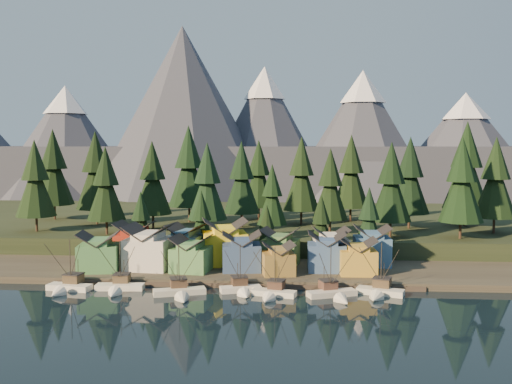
# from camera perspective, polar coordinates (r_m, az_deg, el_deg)

# --- Properties ---
(ground) EXTENTS (500.00, 500.00, 0.00)m
(ground) POSITION_cam_1_polar(r_m,az_deg,el_deg) (110.54, -2.73, -11.47)
(ground) COLOR black
(ground) RESTS_ON ground
(shore_strip) EXTENTS (400.00, 50.00, 1.50)m
(shore_strip) POSITION_cam_1_polar(r_m,az_deg,el_deg) (149.00, -0.85, -6.91)
(shore_strip) COLOR #312C24
(shore_strip) RESTS_ON ground
(hillside) EXTENTS (420.00, 100.00, 6.00)m
(hillside) POSITION_cam_1_polar(r_m,az_deg,el_deg) (197.75, 0.44, -3.35)
(hillside) COLOR black
(hillside) RESTS_ON ground
(dock) EXTENTS (80.00, 4.00, 1.00)m
(dock) POSITION_cam_1_polar(r_m,az_deg,el_deg) (126.24, -1.81, -9.17)
(dock) COLOR #483D33
(dock) RESTS_ON ground
(mountain_ridge) EXTENTS (560.00, 190.00, 90.00)m
(mountain_ridge) POSITION_cam_1_polar(r_m,az_deg,el_deg) (319.43, 1.17, 3.88)
(mountain_ridge) COLOR #454859
(mountain_ridge) RESTS_ON ground
(boat_0) EXTENTS (9.98, 10.60, 12.09)m
(boat_0) POSITION_cam_1_polar(r_m,az_deg,el_deg) (127.91, -18.43, -8.36)
(boat_0) COLOR white
(boat_0) RESTS_ON ground
(boat_1) EXTENTS (10.56, 11.40, 11.54)m
(boat_1) POSITION_cam_1_polar(r_m,az_deg,el_deg) (125.19, -13.61, -8.65)
(boat_1) COLOR white
(boat_1) RESTS_ON ground
(boat_2) EXTENTS (11.40, 11.84, 11.48)m
(boat_2) POSITION_cam_1_polar(r_m,az_deg,el_deg) (118.95, -7.60, -9.30)
(boat_2) COLOR beige
(boat_2) RESTS_ON ground
(boat_3) EXTENTS (9.30, 9.85, 11.11)m
(boat_3) POSITION_cam_1_polar(r_m,az_deg,el_deg) (120.34, -1.45, -9.03)
(boat_3) COLOR white
(boat_3) RESTS_ON ground
(boat_4) EXTENTS (9.67, 10.17, 11.04)m
(boat_4) POSITION_cam_1_polar(r_m,az_deg,el_deg) (117.25, 1.68, -9.44)
(boat_4) COLOR silver
(boat_4) RESTS_ON ground
(boat_5) EXTENTS (10.84, 11.23, 11.24)m
(boat_5) POSITION_cam_1_polar(r_m,az_deg,el_deg) (117.80, 7.84, -9.45)
(boat_5) COLOR beige
(boat_5) RESTS_ON ground
(boat_6) EXTENTS (10.29, 10.85, 11.96)m
(boat_6) POSITION_cam_1_polar(r_m,az_deg,el_deg) (120.71, 12.23, -9.03)
(boat_6) COLOR silver
(boat_6) RESTS_ON ground
(house_front_0) EXTENTS (10.33, 9.92, 9.09)m
(house_front_0) POSITION_cam_1_polar(r_m,az_deg,el_deg) (138.25, -15.43, -5.67)
(house_front_0) COLOR #468147
(house_front_0) RESTS_ON shore_strip
(house_front_1) EXTENTS (11.02, 10.66, 10.50)m
(house_front_1) POSITION_cam_1_polar(r_m,az_deg,el_deg) (137.60, -10.69, -5.31)
(house_front_1) COLOR silver
(house_front_1) RESTS_ON shore_strip
(house_front_2) EXTENTS (9.42, 9.48, 8.22)m
(house_front_2) POSITION_cam_1_polar(r_m,az_deg,el_deg) (133.85, -6.52, -6.06)
(house_front_2) COLOR #4E884A
(house_front_2) RESTS_ON shore_strip
(house_front_3) EXTENTS (9.90, 9.54, 9.01)m
(house_front_3) POSITION_cam_1_polar(r_m,az_deg,el_deg) (134.04, -1.47, -5.84)
(house_front_3) COLOR #314A75
(house_front_3) RESTS_ON shore_strip
(house_front_4) EXTENTS (8.35, 8.79, 7.20)m
(house_front_4) POSITION_cam_1_polar(r_m,az_deg,el_deg) (130.18, 2.22, -6.59)
(house_front_4) COLOR olive
(house_front_4) RESTS_ON shore_strip
(house_front_5) EXTENTS (8.75, 7.98, 9.06)m
(house_front_5) POSITION_cam_1_polar(r_m,az_deg,el_deg) (134.46, 7.07, -5.83)
(house_front_5) COLOR #385686
(house_front_5) RESTS_ON shore_strip
(house_front_6) EXTENTS (8.39, 7.96, 8.16)m
(house_front_6) POSITION_cam_1_polar(r_m,az_deg,el_deg) (132.24, 10.14, -6.25)
(house_front_6) COLOR gold
(house_front_6) RESTS_ON shore_strip
(house_back_0) EXTENTS (9.23, 8.87, 10.00)m
(house_back_0) POSITION_cam_1_polar(r_m,az_deg,el_deg) (147.10, -12.01, -4.79)
(house_back_0) COLOR maroon
(house_back_0) RESTS_ON shore_strip
(house_back_1) EXTENTS (10.11, 10.19, 9.52)m
(house_back_1) POSITION_cam_1_polar(r_m,az_deg,el_deg) (144.09, -7.00, -5.02)
(house_back_1) COLOR #355F7E
(house_back_1) RESTS_ON shore_strip
(house_back_2) EXTENTS (12.39, 11.76, 11.08)m
(house_back_2) POSITION_cam_1_polar(r_m,az_deg,el_deg) (140.89, -3.14, -4.88)
(house_back_2) COLOR yellow
(house_back_2) RESTS_ON shore_strip
(house_back_3) EXTENTS (10.05, 9.30, 8.85)m
(house_back_3) POSITION_cam_1_polar(r_m,az_deg,el_deg) (140.42, 2.40, -5.39)
(house_back_3) COLOR #497640
(house_back_3) RESTS_ON shore_strip
(house_back_4) EXTENTS (9.31, 9.02, 9.18)m
(house_back_4) POSITION_cam_1_polar(r_m,az_deg,el_deg) (140.41, 7.49, -5.36)
(house_back_4) COLOR beige
(house_back_4) RESTS_ON shore_strip
(house_back_5) EXTENTS (8.61, 8.72, 9.60)m
(house_back_5) POSITION_cam_1_polar(r_m,az_deg,el_deg) (142.32, 11.52, -5.19)
(house_back_5) COLOR #3E6693
(house_back_5) RESTS_ON shore_strip
(tree_hill_0) EXTENTS (11.36, 11.36, 26.46)m
(tree_hill_0) POSITION_cam_1_polar(r_m,az_deg,el_deg) (174.62, -21.20, 1.01)
(tree_hill_0) COLOR #332319
(tree_hill_0) RESTS_ON hillside
(tree_hill_1) EXTENTS (12.56, 12.56, 29.25)m
(tree_hill_1) POSITION_cam_1_polar(r_m,az_deg,el_deg) (184.66, -15.71, 1.82)
(tree_hill_1) COLOR #332319
(tree_hill_1) RESTS_ON hillside
(tree_hill_2) EXTENTS (10.53, 10.53, 24.54)m
(tree_hill_2) POSITION_cam_1_polar(r_m,az_deg,el_deg) (162.65, -14.78, 0.56)
(tree_hill_2) COLOR #332319
(tree_hill_2) RESTS_ON hillside
(tree_hill_3) EXTENTS (11.22, 11.22, 26.14)m
(tree_hill_3) POSITION_cam_1_polar(r_m,az_deg,el_deg) (171.18, -10.31, 1.13)
(tree_hill_3) COLOR #332319
(tree_hill_3) RESTS_ON hillside
(tree_hill_4) EXTENTS (13.37, 13.37, 31.14)m
(tree_hill_4) POSITION_cam_1_polar(r_m,az_deg,el_deg) (183.88, -6.73, 2.27)
(tree_hill_4) COLOR #332319
(tree_hill_4) RESTS_ON hillside
(tree_hill_5) EXTENTS (10.96, 10.96, 25.54)m
(tree_hill_5) POSITION_cam_1_polar(r_m,az_deg,el_deg) (157.72, -4.88, 0.77)
(tree_hill_5) COLOR #332319
(tree_hill_5) RESTS_ON hillside
(tree_hill_6) EXTENTS (11.20, 11.20, 26.09)m
(tree_hill_6) POSITION_cam_1_polar(r_m,az_deg,el_deg) (171.52, -1.45, 1.20)
(tree_hill_6) COLOR #332319
(tree_hill_6) RESTS_ON hillside
(tree_hill_7) EXTENTS (8.46, 8.46, 19.71)m
(tree_hill_7) POSITION_cam_1_polar(r_m,az_deg,el_deg) (154.15, 1.63, -0.50)
(tree_hill_7) COLOR #332319
(tree_hill_7) RESTS_ON hillside
(tree_hill_8) EXTENTS (11.80, 11.80, 27.48)m
(tree_hill_8) POSITION_cam_1_polar(r_m,az_deg,el_deg) (177.62, 4.57, 1.56)
(tree_hill_8) COLOR #332319
(tree_hill_8) RESTS_ON hillside
(tree_hill_9) EXTENTS (10.29, 10.29, 23.97)m
(tree_hill_9) POSITION_cam_1_polar(r_m,az_deg,el_deg) (161.02, 7.44, 0.52)
(tree_hill_9) COLOR #332319
(tree_hill_9) RESTS_ON hillside
(tree_hill_10) EXTENTS (12.11, 12.11, 28.21)m
(tree_hill_10) POSITION_cam_1_polar(r_m,az_deg,el_deg) (186.36, 9.48, 1.78)
(tree_hill_10) COLOR #332319
(tree_hill_10) RESTS_ON hillside
(tree_hill_11) EXTENTS (11.06, 11.06, 25.76)m
(tree_hill_11) POSITION_cam_1_polar(r_m,az_deg,el_deg) (157.71, 13.36, 0.70)
(tree_hill_11) COLOR #332319
(tree_hill_11) RESTS_ON hillside
(tree_hill_12) EXTENTS (11.74, 11.74, 27.35)m
(tree_hill_12) POSITION_cam_1_polar(r_m,az_deg,el_deg) (174.77, 15.13, 1.33)
(tree_hill_12) COLOR #332319
(tree_hill_12) RESTS_ON hillside
(tree_hill_13) EXTENTS (11.60, 11.60, 27.02)m
(tree_hill_13) POSITION_cam_1_polar(r_m,az_deg,el_deg) (159.57, 19.87, 0.84)
(tree_hill_13) COLOR #332319
(tree_hill_13) RESTS_ON hillside
(tree_hill_14) EXTENTS (13.77, 13.77, 32.09)m
(tree_hill_14) POSITION_cam_1_polar(r_m,az_deg,el_deg) (184.67, 20.29, 2.18)
(tree_hill_14) COLOR #332319
(tree_hill_14) RESTS_ON hillside
(tree_hill_15) EXTENTS (11.39, 11.39, 26.52)m
(tree_hill_15) POSITION_cam_1_polar(r_m,az_deg,el_deg) (188.08, 0.28, 1.59)
(tree_hill_15) COLOR #332319
(tree_hill_15) RESTS_ON hillside
(tree_hill_16) EXTENTS (12.95, 12.95, 30.17)m
(tree_hill_16) POSITION_cam_1_polar(r_m,az_deg,el_deg) (200.62, -19.58, 2.08)
(tree_hill_16) COLOR #332319
(tree_hill_16) RESTS_ON hillside
(tree_hill_17) EXTENTS (11.69, 11.69, 27.23)m
(tree_hill_17) POSITION_cam_1_polar(r_m,az_deg,el_deg) (172.63, 22.82, 1.06)
(tree_hill_17) COLOR #332319
(tree_hill_17) RESTS_ON hillside
(tree_shore_0) EXTENTS (7.43, 7.43, 17.30)m
(tree_shore_0) POSITION_cam_1_polar(r_m,az_deg,el_deg) (152.33, -11.42, -2.86)
(tree_shore_0) COLOR #332319
(tree_shore_0) RESTS_ON shore_strip
(tree_shore_1) EXTENTS (7.56, 7.56, 17.60)m
(tree_shore_1) POSITION_cam_1_polar(r_m,az_deg,el_deg) (148.80, -5.47, -2.90)
(tree_shore_1) COLOR #332319
(tree_shore_1) RESTS_ON shore_strip
(tree_shore_2) EXTENTS (6.03, 6.03, 14.04)m
(tree_shore_2) POSITION_cam_1_polar(r_m,az_deg,el_deg) (147.17, 1.09, -3.73)
(tree_shore_2) COLOR #332319
(tree_shore_2) RESTS_ON shore_strip
(tree_shore_3) EXTENTS (7.09, 7.09, 16.53)m
(tree_shore_3) POSITION_cam_1_polar(r_m,az_deg,el_deg) (146.88, 6.56, -3.24)
(tree_shore_3) COLOR #332319
(tree_shore_3) RESTS_ON shore_strip
(tree_shore_4) EXTENTS (8.04, 8.04, 18.74)m
(tree_shore_4) POSITION_cam_1_polar(r_m,az_deg,el_deg) (147.69, 11.22, -2.78)
(tree_shore_4) COLOR #332319
(tree_shore_4) RESTS_ON shore_strip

